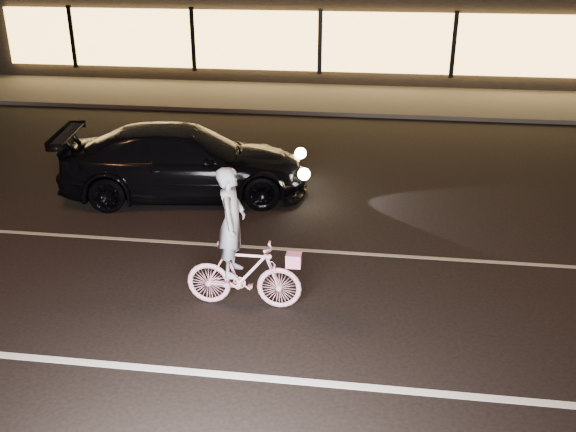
# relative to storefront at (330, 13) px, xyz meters

# --- Properties ---
(ground) EXTENTS (90.00, 90.00, 0.00)m
(ground) POSITION_rel_storefront_xyz_m (0.00, -18.97, -2.15)
(ground) COLOR black
(ground) RESTS_ON ground
(lane_stripe_near) EXTENTS (60.00, 0.12, 0.01)m
(lane_stripe_near) POSITION_rel_storefront_xyz_m (0.00, -20.47, -2.14)
(lane_stripe_near) COLOR silver
(lane_stripe_near) RESTS_ON ground
(lane_stripe_far) EXTENTS (60.00, 0.10, 0.01)m
(lane_stripe_far) POSITION_rel_storefront_xyz_m (0.00, -16.97, -2.14)
(lane_stripe_far) COLOR gray
(lane_stripe_far) RESTS_ON ground
(sidewalk) EXTENTS (30.00, 4.00, 0.12)m
(sidewalk) POSITION_rel_storefront_xyz_m (0.00, -5.97, -2.09)
(sidewalk) COLOR #383533
(sidewalk) RESTS_ON ground
(storefront) EXTENTS (25.40, 8.42, 4.20)m
(storefront) POSITION_rel_storefront_xyz_m (0.00, 0.00, 0.00)
(storefront) COLOR black
(storefront) RESTS_ON ground
(cyclist) EXTENTS (1.67, 0.57, 2.10)m
(cyclist) POSITION_rel_storefront_xyz_m (0.27, -18.84, -1.40)
(cyclist) COLOR #FF548B
(cyclist) RESTS_ON ground
(sedan) EXTENTS (5.23, 2.83, 1.44)m
(sedan) POSITION_rel_storefront_xyz_m (-1.74, -14.73, -1.43)
(sedan) COLOR black
(sedan) RESTS_ON ground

